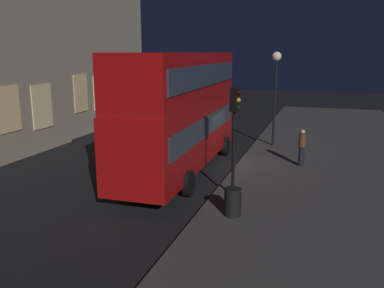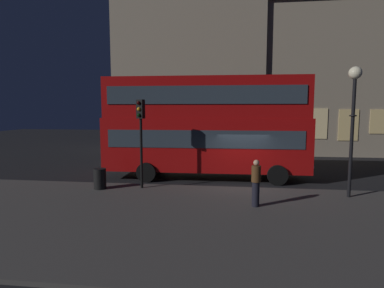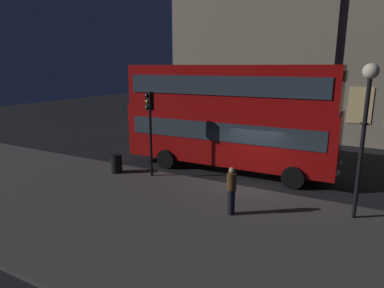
{
  "view_description": "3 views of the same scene",
  "coord_description": "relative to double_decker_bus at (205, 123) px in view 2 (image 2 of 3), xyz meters",
  "views": [
    {
      "loc": [
        -18.83,
        -4.53,
        5.42
      ],
      "look_at": [
        -2.9,
        0.71,
        1.58
      ],
      "focal_mm": 37.77,
      "sensor_mm": 36.0,
      "label": 1
    },
    {
      "loc": [
        -0.49,
        -15.51,
        3.74
      ],
      "look_at": [
        -2.48,
        -0.22,
        2.06
      ],
      "focal_mm": 29.87,
      "sensor_mm": 36.0,
      "label": 2
    },
    {
      "loc": [
        4.45,
        -14.12,
        5.34
      ],
      "look_at": [
        -3.51,
        0.55,
        1.42
      ],
      "focal_mm": 31.12,
      "sensor_mm": 36.0,
      "label": 3
    }
  ],
  "objects": [
    {
      "name": "ground_plane",
      "position": [
        1.98,
        -1.54,
        -3.02
      ],
      "size": [
        80.0,
        80.0,
        0.0
      ],
      "primitive_type": "plane",
      "color": "black"
    },
    {
      "name": "sidewalk_slab",
      "position": [
        1.98,
        -6.7,
        -2.96
      ],
      "size": [
        44.0,
        8.91,
        0.12
      ],
      "primitive_type": "cube",
      "color": "#423F3D",
      "rests_on": "ground"
    },
    {
      "name": "building_with_clock",
      "position": [
        -2.32,
        12.27,
        6.24
      ],
      "size": [
        12.52,
        7.58,
        18.51
      ],
      "color": "gray",
      "rests_on": "ground"
    },
    {
      "name": "building_plain_facade",
      "position": [
        8.01,
        12.82,
        4.17
      ],
      "size": [
        14.27,
        7.96,
        14.38
      ],
      "color": "gray",
      "rests_on": "ground"
    },
    {
      "name": "double_decker_bus",
      "position": [
        0.0,
        0.0,
        0.0
      ],
      "size": [
        10.92,
        2.97,
        5.4
      ],
      "rotation": [
        0.0,
        0.0,
        0.02
      ],
      "color": "#9E0C0C",
      "rests_on": "ground"
    },
    {
      "name": "traffic_light_near_kerb",
      "position": [
        -2.68,
        -3.03,
        0.01
      ],
      "size": [
        0.38,
        0.39,
        4.05
      ],
      "rotation": [
        0.0,
        0.0,
        -0.27
      ],
      "color": "black",
      "rests_on": "sidewalk_slab"
    },
    {
      "name": "street_lamp",
      "position": [
        6.27,
        -3.4,
        1.05
      ],
      "size": [
        0.51,
        0.51,
        5.32
      ],
      "color": "black",
      "rests_on": "sidewalk_slab"
    },
    {
      "name": "pedestrian",
      "position": [
        2.35,
        -5.21,
        -1.99
      ],
      "size": [
        0.35,
        0.35,
        1.76
      ],
      "rotation": [
        0.0,
        0.0,
        3.27
      ],
      "color": "black",
      "rests_on": "sidewalk_slab"
    },
    {
      "name": "litter_bin",
      "position": [
        -4.52,
        -3.43,
        -2.43
      ],
      "size": [
        0.56,
        0.56,
        0.93
      ],
      "primitive_type": "cylinder",
      "color": "black",
      "rests_on": "sidewalk_slab"
    }
  ]
}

